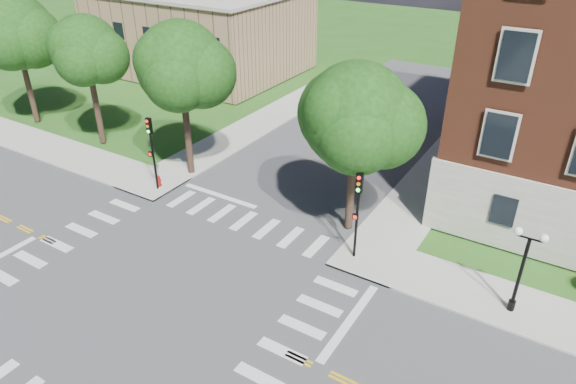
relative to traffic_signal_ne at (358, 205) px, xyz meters
The scene contains 16 objects.
ground 10.60m from the traffic_signal_ne, 133.45° to the right, with size 160.00×160.00×0.00m, color #295217.
road_ew 10.60m from the traffic_signal_ne, 133.45° to the right, with size 90.00×12.00×0.01m, color #3D3D3F.
road_ns 10.60m from the traffic_signal_ne, 133.45° to the right, with size 12.00×90.00×0.01m, color #3D3D3F.
sidewalk_ne 12.05m from the traffic_signal_ne, 43.65° to the left, with size 34.00×34.00×0.12m.
sidewalk_nw 23.93m from the traffic_signal_ne, 160.21° to the left, with size 34.00×34.00×0.12m.
crosswalk_east 8.01m from the traffic_signal_ne, 88.07° to the right, with size 2.20×10.20×0.02m, color silver, non-canonical shape.
stop_bar_east 5.69m from the traffic_signal_ne, 66.93° to the right, with size 0.40×5.50×0.00m, color silver.
secondary_building 36.78m from the traffic_signal_ne, 141.95° to the left, with size 20.40×15.40×8.30m.
tree_a 31.23m from the traffic_signal_ne, behind, with size 5.86×5.86×10.28m.
tree_b 23.11m from the traffic_signal_ne, behind, with size 4.82×4.82×9.45m.
tree_c 14.46m from the traffic_signal_ne, 167.95° to the left, with size 5.47×5.47×10.05m.
tree_d 4.51m from the traffic_signal_ne, 121.68° to the left, with size 5.55×5.55×9.41m.
traffic_signal_ne is the anchor object (origin of this frame).
traffic_signal_nw 13.81m from the traffic_signal_ne, behind, with size 0.34×0.38×4.80m.
twin_lamp_west 7.75m from the traffic_signal_ne, ahead, with size 1.36×0.36×4.23m.
fire_hydrant 14.24m from the traffic_signal_ne, behind, with size 0.35×0.35×0.75m.
Camera 1 is at (15.37, -12.75, 16.06)m, focal length 32.00 mm.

